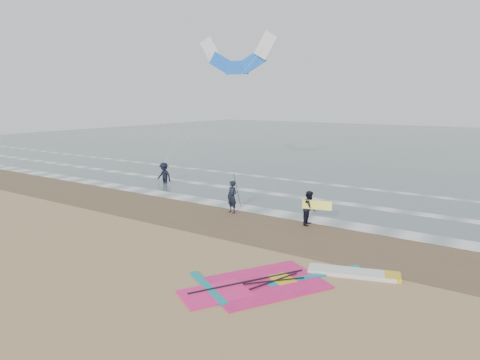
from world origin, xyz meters
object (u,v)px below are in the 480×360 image
Objects in this scene: person_walking at (310,208)px; person_standing at (232,197)px; surf_kite at (237,58)px; person_wading at (164,171)px; windsurf_rig at (289,281)px.

person_standing is at bearing 84.53° from person_walking.
surf_kite is at bearing 41.84° from person_walking.
surf_kite is (3.23, 3.90, 7.40)m from person_wading.
person_standing reaches higher than person_walking.
windsurf_rig is at bearing -31.78° from person_wading.
surf_kite reaches higher than windsurf_rig.
windsurf_rig is at bearing -50.21° from surf_kite.
person_wading is at bearing 169.05° from person_standing.
windsurf_rig is at bearing -29.96° from person_standing.
person_walking is at bearing 16.56° from person_standing.
person_wading is (-8.06, 3.57, 0.08)m from person_standing.
person_walking is 12.56m from person_wading.
person_wading is at bearing -129.64° from surf_kite.
person_wading reaches higher than person_standing.
person_wading is 8.97m from surf_kite.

